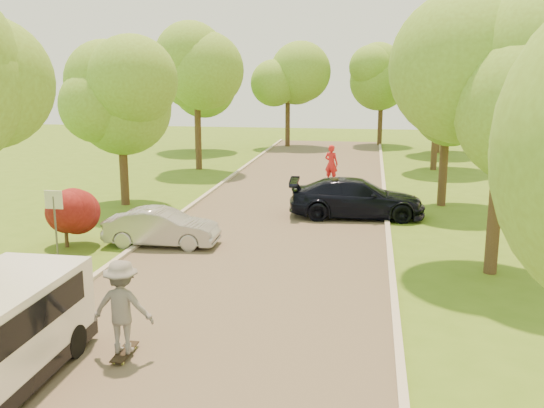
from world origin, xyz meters
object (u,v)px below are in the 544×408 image
Objects in this scene: street_sign at (54,211)px; person_striped at (331,164)px; dark_sedan at (357,198)px; silver_sedan at (162,227)px; person_olive at (334,198)px; longboard at (125,352)px; skateboarder at (122,307)px.

person_striped is (7.18, 14.77, -0.59)m from street_sign.
dark_sedan is (8.67, 7.25, -0.80)m from street_sign.
silver_sedan is 7.10m from person_olive.
street_sign is at bearing 129.76° from silver_sedan.
silver_sedan is 13.44m from person_striped.
silver_sedan reaches higher than longboard.
skateboarder is 12.93m from person_olive.
longboard is at bearing -51.49° from street_sign.
person_olive is (7.80, 6.89, -0.76)m from street_sign.
skateboarder is at bearing -167.25° from silver_sedan.
person_olive reaches higher than dark_sedan.
street_sign is 0.41× the size of dark_sedan.
person_striped is at bearing 6.92° from dark_sedan.
skateboarder is (-0.00, -0.00, 0.96)m from longboard.
street_sign is at bearing -53.63° from longboard.
dark_sedan is 7.67m from person_striped.
person_striped is at bearing -94.61° from person_olive.
street_sign is at bearing 125.57° from dark_sedan.
street_sign is at bearing 84.57° from person_striped.
skateboarder is (4.45, -5.59, -0.50)m from street_sign.
person_olive is at bearing 41.47° from street_sign.
dark_sedan is 13.53m from longboard.
silver_sedan is at bearing -78.07° from longboard.
longboard is 0.50× the size of person_striped.
silver_sedan is 0.71× the size of dark_sedan.
street_sign is 2.23× the size of longboard.
person_striped is (-1.49, 7.52, 0.21)m from dark_sedan.
dark_sedan is at bearing -167.04° from person_olive.
person_olive is (5.30, 4.71, 0.20)m from silver_sedan.
person_olive is (3.35, 12.48, -0.26)m from skateboarder.
skateboarder reaches higher than person_olive.
longboard is at bearing 65.81° from person_olive.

